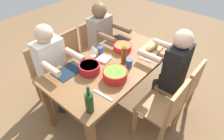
% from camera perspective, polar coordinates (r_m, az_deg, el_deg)
% --- Properties ---
extents(ground_plane, '(8.00, 8.00, 0.00)m').
position_cam_1_polar(ground_plane, '(2.77, -0.00, -10.16)').
color(ground_plane, brown).
extents(dining_table, '(1.60, 0.86, 0.74)m').
position_cam_1_polar(dining_table, '(2.33, -0.00, 0.33)').
color(dining_table, brown).
rests_on(dining_table, ground_plane).
extents(chair_near_right, '(0.40, 0.40, 0.85)m').
position_cam_1_polar(chair_near_right, '(2.47, 20.35, -4.89)').
color(chair_near_right, '#9E7044').
rests_on(chair_near_right, ground_plane).
extents(diner_near_right, '(0.41, 0.53, 1.20)m').
position_cam_1_polar(diner_near_right, '(2.38, 17.55, 0.76)').
color(diner_near_right, '#2D2D38').
rests_on(diner_near_right, ground_plane).
extents(chair_far_left, '(0.40, 0.40, 0.85)m').
position_cam_1_polar(chair_far_left, '(2.69, -18.57, -0.37)').
color(chair_far_left, '#9E7044').
rests_on(chair_far_left, ground_plane).
extents(diner_far_left, '(0.41, 0.53, 1.20)m').
position_cam_1_polar(diner_far_left, '(2.43, -17.17, 1.77)').
color(diner_far_left, '#2D2D38').
rests_on(diner_far_left, ground_plane).
extents(chair_far_right, '(0.40, 0.40, 0.85)m').
position_cam_1_polar(chair_far_right, '(3.11, -5.27, 7.44)').
color(chair_far_right, '#9E7044').
rests_on(chair_far_right, ground_plane).
extents(diner_far_right, '(0.41, 0.53, 1.20)m').
position_cam_1_polar(diner_far_right, '(2.89, -2.90, 9.87)').
color(diner_far_right, '#2D2D38').
rests_on(diner_far_right, ground_plane).
extents(chair_near_center, '(0.40, 0.40, 0.85)m').
position_cam_1_polar(chair_near_center, '(2.17, 15.54, -11.19)').
color(chair_near_center, '#9E7044').
rests_on(chair_near_center, ground_plane).
extents(chair_far_center, '(0.40, 0.40, 0.85)m').
position_cam_1_polar(chair_far_center, '(2.87, -11.47, 3.85)').
color(chair_far_center, '#9E7044').
rests_on(chair_far_center, ground_plane).
extents(serving_bowl_greens, '(0.23, 0.23, 0.10)m').
position_cam_1_polar(serving_bowl_greens, '(2.11, -6.75, 0.68)').
color(serving_bowl_greens, '#B21923').
rests_on(serving_bowl_greens, dining_table).
extents(serving_bowl_fruit, '(0.23, 0.23, 0.08)m').
position_cam_1_polar(serving_bowl_fruit, '(2.47, 3.17, 6.86)').
color(serving_bowl_fruit, red).
rests_on(serving_bowl_fruit, dining_table).
extents(serving_bowl_salad, '(0.26, 0.26, 0.11)m').
position_cam_1_polar(serving_bowl_salad, '(2.01, 0.92, -1.31)').
color(serving_bowl_salad, red).
rests_on(serving_bowl_salad, dining_table).
extents(cutting_board, '(0.42, 0.26, 0.02)m').
position_cam_1_polar(cutting_board, '(2.56, 11.92, 6.32)').
color(cutting_board, tan).
rests_on(cutting_board, dining_table).
extents(bread_loaf, '(0.33, 0.14, 0.09)m').
position_cam_1_polar(bread_loaf, '(2.53, 12.08, 7.37)').
color(bread_loaf, tan).
rests_on(bread_loaf, cutting_board).
extents(wine_bottle, '(0.08, 0.08, 0.29)m').
position_cam_1_polar(wine_bottle, '(1.68, -6.79, -9.57)').
color(wine_bottle, '#193819').
rests_on(wine_bottle, dining_table).
extents(beer_bottle, '(0.06, 0.06, 0.22)m').
position_cam_1_polar(beer_bottle, '(2.20, 3.56, 4.37)').
color(beer_bottle, brown).
rests_on(beer_bottle, dining_table).
extents(wine_glass, '(0.08, 0.08, 0.17)m').
position_cam_1_polar(wine_glass, '(2.32, -5.71, 6.42)').
color(wine_glass, silver).
rests_on(wine_glass, dining_table).
extents(fork_near_right, '(0.03, 0.17, 0.01)m').
position_cam_1_polar(fork_near_right, '(2.34, 9.82, 3.01)').
color(fork_near_right, silver).
rests_on(fork_near_right, dining_table).
extents(placemat_far_left, '(0.32, 0.23, 0.01)m').
position_cam_1_polar(placemat_far_left, '(2.20, -12.90, -0.30)').
color(placemat_far_left, '#142333').
rests_on(placemat_far_left, dining_table).
extents(placemat_far_right, '(0.32, 0.23, 0.01)m').
position_cam_1_polar(placemat_far_right, '(2.69, 1.78, 8.72)').
color(placemat_far_right, black).
rests_on(placemat_far_right, dining_table).
extents(cup_near_center, '(0.07, 0.07, 0.10)m').
position_cam_1_polar(cup_near_center, '(2.18, 5.10, 2.00)').
color(cup_near_center, '#334C8C').
rests_on(cup_near_center, dining_table).
extents(cup_far_center, '(0.07, 0.07, 0.10)m').
position_cam_1_polar(cup_far_center, '(2.41, -3.46, 5.89)').
color(cup_far_center, '#334C8C').
rests_on(cup_far_center, dining_table).
extents(carving_knife, '(0.04, 0.23, 0.01)m').
position_cam_1_polar(carving_knife, '(1.87, -2.80, -7.48)').
color(carving_knife, silver).
rests_on(carving_knife, dining_table).
extents(napkin_stack, '(0.16, 0.16, 0.02)m').
position_cam_1_polar(napkin_stack, '(2.31, -2.46, 3.31)').
color(napkin_stack, white).
rests_on(napkin_stack, dining_table).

